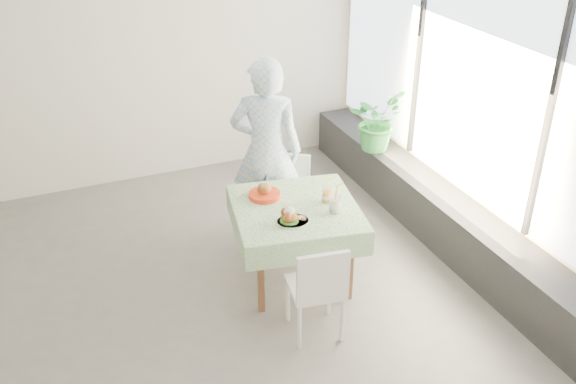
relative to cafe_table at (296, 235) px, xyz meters
name	(u,v)px	position (x,y,z in m)	size (l,w,h in m)	color
floor	(161,309)	(-1.22, 0.03, -0.46)	(6.00, 6.00, 0.00)	#595755
wall_back	(94,64)	(-1.22, 2.53, 0.94)	(6.00, 0.02, 2.80)	white
wall_right	(477,103)	(1.78, 0.03, 0.94)	(0.02, 5.00, 2.80)	white
window_pane	(478,77)	(1.75, 0.03, 1.19)	(0.01, 4.80, 2.18)	#D1E0F9
window_ledge	(443,218)	(1.58, 0.03, -0.21)	(0.40, 4.80, 0.50)	black
cafe_table	(296,235)	(0.00, 0.00, 0.00)	(1.21, 1.21, 0.74)	brown
chair_far	(287,213)	(0.21, 0.70, -0.21)	(0.54, 0.54, 0.82)	white
chair_near	(315,305)	(-0.14, -0.72, -0.20)	(0.46, 0.46, 0.85)	white
diner	(266,152)	(0.03, 0.78, 0.46)	(0.67, 0.44, 1.83)	#96C9F0
main_dish	(291,218)	(-0.14, -0.22, 0.33)	(0.28, 0.28, 0.14)	white
juice_cup_orange	(327,195)	(0.28, -0.02, 0.34)	(0.09, 0.09, 0.26)	white
juice_cup_lemonade	(335,204)	(0.27, -0.20, 0.35)	(0.11, 0.11, 0.30)	white
second_dish	(264,193)	(-0.18, 0.26, 0.32)	(0.28, 0.28, 0.13)	red
potted_plant	(376,120)	(1.48, 1.24, 0.37)	(0.59, 0.51, 0.65)	#2C853D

